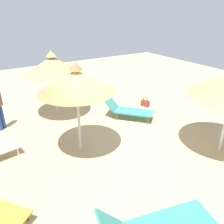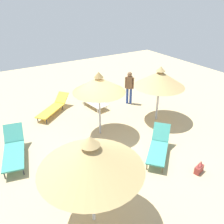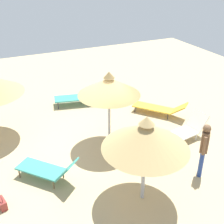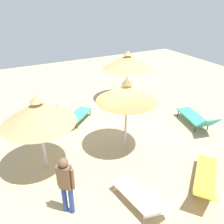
# 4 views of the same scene
# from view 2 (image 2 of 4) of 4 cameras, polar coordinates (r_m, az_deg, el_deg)

# --- Properties ---
(ground) EXTENTS (24.00, 24.00, 0.10)m
(ground) POSITION_cam_2_polar(r_m,az_deg,el_deg) (9.61, -1.87, -7.35)
(ground) COLOR tan
(parasol_umbrella_edge) EXTENTS (2.25, 2.25, 2.56)m
(parasol_umbrella_edge) POSITION_cam_2_polar(r_m,az_deg,el_deg) (10.55, 11.55, 7.93)
(parasol_umbrella_edge) COLOR #B2B2B7
(parasol_umbrella_edge) RESTS_ON ground
(parasol_umbrella_far_right) EXTENTS (2.52, 2.52, 2.63)m
(parasol_umbrella_far_right) POSITION_cam_2_polar(r_m,az_deg,el_deg) (5.44, -5.17, -10.80)
(parasol_umbrella_far_right) COLOR white
(parasol_umbrella_far_right) RESTS_ON ground
(parasol_umbrella_center) EXTENTS (2.09, 2.09, 2.71)m
(parasol_umbrella_center) POSITION_cam_2_polar(r_m,az_deg,el_deg) (9.12, -3.19, 6.67)
(parasol_umbrella_center) COLOR #B2B2B7
(parasol_umbrella_center) RESTS_ON ground
(lounge_chair_front) EXTENTS (2.30, 1.17, 0.90)m
(lounge_chair_front) POSITION_cam_2_polar(r_m,az_deg,el_deg) (9.18, -22.79, -8.20)
(lounge_chair_front) COLOR teal
(lounge_chair_front) RESTS_ON ground
(lounge_chair_near_left) EXTENTS (1.74, 1.85, 0.90)m
(lounge_chair_near_left) POSITION_cam_2_polar(r_m,az_deg,el_deg) (8.78, 11.27, -8.10)
(lounge_chair_near_left) COLOR teal
(lounge_chair_near_left) RESTS_ON ground
(lounge_chair_near_right) EXTENTS (1.97, 0.96, 0.86)m
(lounge_chair_near_right) POSITION_cam_2_polar(r_m,az_deg,el_deg) (12.36, -5.00, 3.11)
(lounge_chair_near_right) COLOR silver
(lounge_chair_near_right) RESTS_ON ground
(lounge_chair_far_left) EXTENTS (1.87, 2.12, 0.70)m
(lounge_chair_far_left) POSITION_cam_2_polar(r_m,az_deg,el_deg) (11.92, -14.01, 1.20)
(lounge_chair_far_left) COLOR gold
(lounge_chair_far_left) RESTS_ON ground
(person_standing_back) EXTENTS (0.36, 0.37, 1.76)m
(person_standing_back) POSITION_cam_2_polar(r_m,az_deg,el_deg) (12.34, 4.23, 6.41)
(person_standing_back) COLOR navy
(person_standing_back) RESTS_ON ground
(handbag) EXTENTS (0.25, 0.40, 0.44)m
(handbag) POSITION_cam_2_polar(r_m,az_deg,el_deg) (8.55, 20.37, -12.82)
(handbag) COLOR maroon
(handbag) RESTS_ON ground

